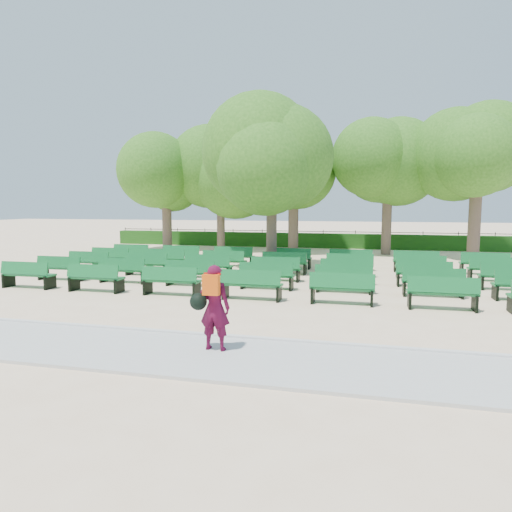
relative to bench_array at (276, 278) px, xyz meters
The scene contains 9 objects.
ground 1.18m from the bench_array, 121.99° to the right, with size 120.00×120.00×0.00m, color beige.
paving 8.42m from the bench_array, 94.25° to the right, with size 30.00×2.20×0.06m, color #B7B8B3.
curb 7.28m from the bench_array, 94.92° to the right, with size 30.00×0.12×0.10m, color silver.
hedge 13.02m from the bench_array, 92.75° to the left, with size 26.00×0.70×0.90m, color #1A4A13.
fence 13.41m from the bench_array, 92.67° to the left, with size 26.00×0.10×1.02m, color black, non-canonical shape.
tree_line 9.02m from the bench_array, 93.97° to the left, with size 21.80×6.80×7.04m, color #39741F, non-canonical shape.
bench_array is the anchor object (origin of this frame).
tree_among 4.77m from the bench_array, 106.06° to the left, with size 4.73×4.73×6.39m.
person 8.15m from the bench_array, 86.73° to the right, with size 0.74×0.45×1.57m.
Camera 1 is at (3.78, -14.78, 2.70)m, focal length 32.00 mm.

